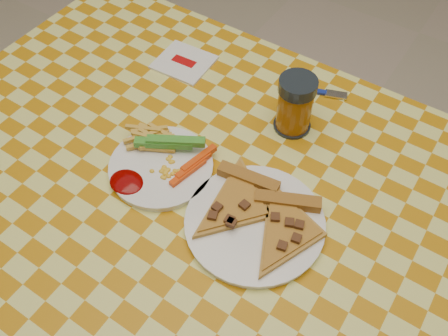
{
  "coord_description": "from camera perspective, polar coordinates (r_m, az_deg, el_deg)",
  "views": [
    {
      "loc": [
        0.31,
        -0.43,
        1.51
      ],
      "look_at": [
        -0.0,
        0.05,
        0.78
      ],
      "focal_mm": 40.0,
      "sensor_mm": 36.0,
      "label": 1
    }
  ],
  "objects": [
    {
      "name": "drink_glass",
      "position": [
        0.99,
        8.12,
        7.15
      ],
      "size": [
        0.08,
        0.08,
        0.12
      ],
      "color": "black",
      "rests_on": "table"
    },
    {
      "name": "pizza_slices",
      "position": [
        0.87,
        4.23,
        -5.12
      ],
      "size": [
        0.3,
        0.26,
        0.02
      ],
      "color": "gold",
      "rests_on": "plate_right"
    },
    {
      "name": "plate_left",
      "position": [
        0.95,
        -7.19,
        0.05
      ],
      "size": [
        0.26,
        0.26,
        0.01
      ],
      "primitive_type": "cylinder",
      "rotation": [
        0.0,
        0.0,
        -0.43
      ],
      "color": "white",
      "rests_on": "table"
    },
    {
      "name": "napkin",
      "position": [
        1.17,
        -4.6,
        11.96
      ],
      "size": [
        0.13,
        0.12,
        0.01
      ],
      "rotation": [
        0.0,
        0.0,
        0.06
      ],
      "color": "white",
      "rests_on": "table"
    },
    {
      "name": "table",
      "position": [
        0.98,
        -1.38,
        -5.37
      ],
      "size": [
        1.28,
        0.88,
        0.76
      ],
      "color": "silver",
      "rests_on": "ground"
    },
    {
      "name": "plate_right",
      "position": [
        0.88,
        3.52,
        -6.37
      ],
      "size": [
        0.27,
        0.27,
        0.01
      ],
      "primitive_type": "cylinder",
      "rotation": [
        0.0,
        0.0,
        -0.11
      ],
      "color": "white",
      "rests_on": "table"
    },
    {
      "name": "fries_veggies",
      "position": [
        0.95,
        -7.07,
        1.56
      ],
      "size": [
        0.2,
        0.19,
        0.04
      ],
      "color": "gold",
      "rests_on": "plate_left"
    },
    {
      "name": "ground",
      "position": [
        1.6,
        -0.89,
        -18.68
      ],
      "size": [
        8.0,
        8.0,
        0.0
      ],
      "primitive_type": "plane",
      "color": "beige",
      "rests_on": "ground"
    },
    {
      "name": "fork",
      "position": [
        1.11,
        10.22,
        8.67
      ],
      "size": [
        0.14,
        0.07,
        0.01
      ],
      "rotation": [
        0.0,
        0.0,
        0.34
      ],
      "color": "navy",
      "rests_on": "table"
    }
  ]
}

